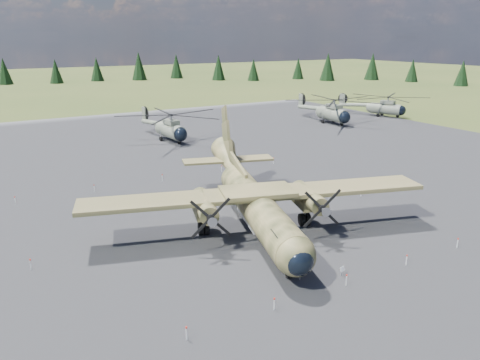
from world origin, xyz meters
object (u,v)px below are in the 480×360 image
helicopter_mid (333,106)px  helicopter_far (386,102)px  transport_plane (254,198)px  helicopter_near (170,122)px

helicopter_mid → helicopter_far: bearing=7.0°
transport_plane → helicopter_far: 68.45m
helicopter_mid → helicopter_far: 15.66m
helicopter_near → helicopter_mid: bearing=-5.7°
transport_plane → helicopter_near: bearing=95.8°
transport_plane → helicopter_far: size_ratio=1.32×
helicopter_near → helicopter_mid: helicopter_mid is taller
transport_plane → helicopter_far: (56.93, 38.00, 0.24)m
transport_plane → helicopter_mid: 55.53m
transport_plane → helicopter_mid: size_ratio=1.28×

